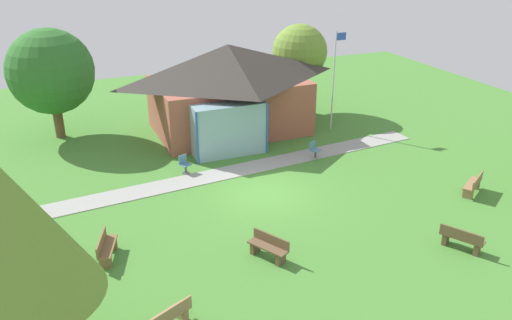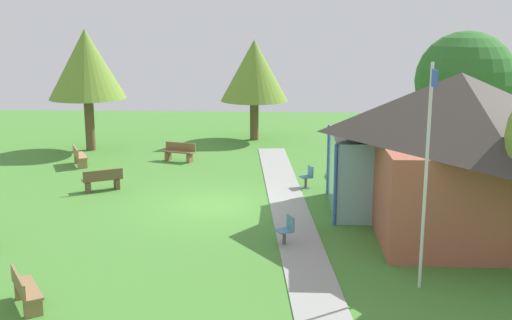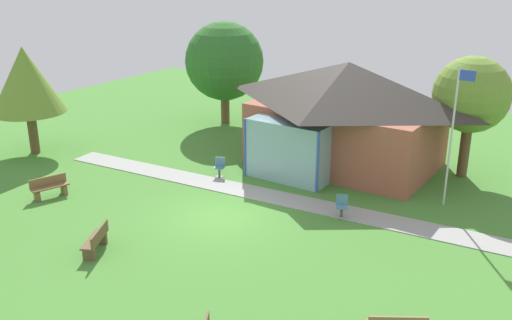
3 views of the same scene
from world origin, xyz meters
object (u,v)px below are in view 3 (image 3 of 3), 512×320
(patio_chair_lawn_spare, at_px, (342,207))
(tree_behind_pavilion_right, at_px, (472,95))
(flagpole, at_px, (453,131))
(tree_behind_pavilion_left, at_px, (224,61))
(pavilion, at_px, (344,113))
(tree_west_hedge, at_px, (26,80))
(bench_front_center, at_px, (96,241))
(patio_chair_west, at_px, (220,168))
(bench_mid_left, at_px, (50,188))

(patio_chair_lawn_spare, bearing_deg, tree_behind_pavilion_right, -137.76)
(flagpole, bearing_deg, tree_behind_pavilion_left, 162.08)
(pavilion, xyz_separation_m, tree_behind_pavilion_right, (5.12, 1.65, 1.16))
(tree_west_hedge, bearing_deg, tree_behind_pavilion_right, 24.91)
(tree_west_hedge, bearing_deg, bench_front_center, -26.73)
(flagpole, distance_m, patio_chair_west, 9.95)
(bench_mid_left, height_order, bench_front_center, same)
(bench_mid_left, xyz_separation_m, tree_behind_pavilion_left, (-0.67, 12.82, 3.22))
(pavilion, bearing_deg, bench_front_center, -103.88)
(flagpole, relative_size, patio_chair_west, 6.44)
(flagpole, relative_size, tree_behind_pavilion_right, 1.03)
(patio_chair_west, xyz_separation_m, tree_behind_pavilion_right, (8.94, 6.08, 3.26))
(patio_chair_lawn_spare, distance_m, tree_behind_pavilion_left, 14.23)
(bench_front_center, distance_m, tree_behind_pavilion_right, 16.41)
(patio_chair_lawn_spare, xyz_separation_m, tree_west_hedge, (-15.99, -1.74, 3.24))
(patio_chair_lawn_spare, height_order, patio_chair_west, same)
(bench_front_center, height_order, tree_west_hedge, tree_west_hedge)
(pavilion, bearing_deg, tree_west_hedge, -152.59)
(tree_behind_pavilion_left, bearing_deg, pavilion, -16.93)
(pavilion, distance_m, flagpole, 5.79)
(flagpole, bearing_deg, tree_west_hedge, -165.03)
(bench_mid_left, distance_m, bench_front_center, 5.56)
(pavilion, bearing_deg, tree_behind_pavilion_left, 163.07)
(pavilion, height_order, tree_behind_pavilion_right, tree_behind_pavilion_right)
(bench_mid_left, relative_size, tree_west_hedge, 0.30)
(bench_front_center, bearing_deg, flagpole, -67.91)
(patio_chair_west, relative_size, tree_west_hedge, 0.16)
(bench_front_center, height_order, patio_chair_west, patio_chair_west)
(tree_west_hedge, bearing_deg, flagpole, 14.97)
(bench_front_center, xyz_separation_m, patio_chair_lawn_spare, (5.56, 6.99, 0.01))
(flagpole, xyz_separation_m, tree_behind_pavilion_right, (-0.32, 3.57, 0.62))
(bench_mid_left, distance_m, tree_behind_pavilion_right, 18.05)
(flagpole, distance_m, tree_west_hedge, 19.55)
(patio_chair_lawn_spare, relative_size, tree_behind_pavilion_right, 0.16)
(flagpole, xyz_separation_m, patio_chair_west, (-9.26, -2.51, -2.64))
(patio_chair_lawn_spare, distance_m, tree_behind_pavilion_right, 8.04)
(bench_front_center, bearing_deg, tree_behind_pavilion_left, -7.23)
(pavilion, relative_size, tree_behind_pavilion_left, 1.54)
(flagpole, relative_size, patio_chair_lawn_spare, 6.44)
(patio_chair_lawn_spare, xyz_separation_m, tree_behind_pavilion_right, (2.57, 6.88, 3.26))
(flagpole, xyz_separation_m, patio_chair_lawn_spare, (-2.89, -3.31, -2.64))
(pavilion, relative_size, tree_west_hedge, 1.71)
(bench_mid_left, height_order, tree_behind_pavilion_right, tree_behind_pavilion_right)
(tree_west_hedge, bearing_deg, pavilion, 27.41)
(tree_behind_pavilion_right, bearing_deg, patio_chair_lawn_spare, -110.50)
(tree_west_hedge, relative_size, tree_behind_pavilion_right, 0.98)
(bench_front_center, relative_size, tree_behind_pavilion_left, 0.26)
(patio_chair_lawn_spare, height_order, tree_west_hedge, tree_west_hedge)
(flagpole, bearing_deg, tree_behind_pavilion_right, 95.11)
(bench_mid_left, xyz_separation_m, bench_front_center, (5.14, -2.10, 0.00))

